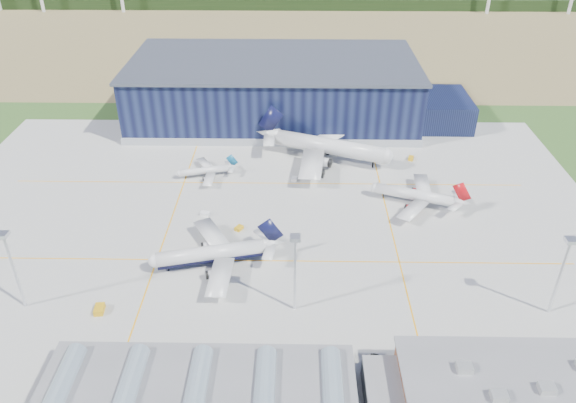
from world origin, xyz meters
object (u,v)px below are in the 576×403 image
object	(u,v)px
light_mast_east	(563,264)
gse_tug_b	(239,228)
gse_van_c	(515,355)
gse_tug_c	(411,158)
light_mast_center	(295,261)
gse_tug_a	(99,309)
airliner_regional	(205,167)
light_mast_west	(10,258)
airliner_navy	(211,247)
car_a	(406,362)
ops_building	(511,394)
gse_cart_a	(294,179)
airliner_widebody	(330,139)
car_b	(378,358)
hangar	(280,92)
airliner_red	(415,190)
gse_cart_b	(205,214)

from	to	relation	value
light_mast_east	gse_tug_b	distance (m)	91.23
gse_van_c	gse_tug_c	bearing A→B (deg)	17.59
light_mast_center	gse_tug_a	distance (m)	52.10
light_mast_east	airliner_regional	size ratio (longest dim) A/B	1.00
light_mast_west	airliner_regional	xyz separation A→B (m)	(36.96, 69.69, -11.68)
airliner_navy	car_a	xyz separation A→B (m)	(49.51, -36.00, -5.77)
ops_building	light_mast_east	xyz separation A→B (m)	(19.99, 30.00, 10.64)
gse_cart_a	gse_van_c	xyz separation A→B (m)	(51.72, -83.33, 0.69)
gse_tug_c	car_a	bearing A→B (deg)	-83.29
airliner_widebody	car_b	size ratio (longest dim) A/B	15.37
hangar	car_b	bearing A→B (deg)	-79.39
light_mast_west	ops_building	bearing A→B (deg)	-14.62
light_mast_center	light_mast_east	xyz separation A→B (m)	(65.00, 0.00, 0.00)
airliner_regional	gse_tug_b	world-z (taller)	airliner_regional
ops_building	airliner_widebody	bearing A→B (deg)	105.94
ops_building	gse_tug_a	distance (m)	99.12
airliner_red	airliner_regional	bearing A→B (deg)	6.75
ops_building	car_b	bearing A→B (deg)	152.92
gse_tug_c	car_a	size ratio (longest dim) A/B	0.79
airliner_navy	airliner_red	xyz separation A→B (m)	(63.37, 34.00, -0.96)
light_mast_center	gse_cart_b	size ratio (longest dim) A/B	8.13
gse_tug_b	car_b	bearing A→B (deg)	-23.45
airliner_red	gse_tug_b	xyz separation A→B (m)	(-57.28, -16.33, -4.85)
light_mast_center	gse_tug_b	bearing A→B (deg)	116.31
gse_cart_b	ops_building	bearing A→B (deg)	-120.23
gse_cart_a	gse_cart_b	bearing A→B (deg)	-130.20
gse_tug_b	gse_cart_a	size ratio (longest dim) A/B	1.04
light_mast_east	gse_tug_a	size ratio (longest dim) A/B	6.01
light_mast_east	gse_tug_c	xyz separation A→B (m)	(-20.90, 84.04, -14.79)
airliner_regional	car_b	size ratio (longest dim) A/B	6.43
gse_cart_b	car_a	distance (m)	82.88
airliner_navy	gse_tug_b	world-z (taller)	airliner_navy
light_mast_west	gse_tug_c	world-z (taller)	light_mast_west
ops_building	gse_cart_b	xyz separation A→B (m)	(-74.51, 73.75, -4.18)
gse_tug_c	airliner_red	bearing A→B (deg)	-81.04
gse_cart_b	car_b	size ratio (longest dim) A/B	0.79
airliner_red	gse_cart_b	bearing A→B (deg)	27.23
gse_tug_a	gse_cart_b	bearing A→B (deg)	59.52
light_mast_center	airliner_navy	xyz separation A→B (m)	(-23.73, 18.00, -9.04)
airliner_navy	airliner_red	bearing A→B (deg)	-165.65
light_mast_east	hangar	bearing A→B (deg)	120.05
light_mast_center	gse_tug_a	size ratio (longest dim) A/B	6.01
gse_tug_b	gse_van_c	size ratio (longest dim) A/B	0.52
gse_van_c	hangar	bearing A→B (deg)	36.06
airliner_regional	gse_van_c	xyz separation A→B (m)	(84.23, -85.69, -2.50)
airliner_regional	gse_tug_c	world-z (taller)	airliner_regional
light_mast_east	airliner_widebody	size ratio (longest dim) A/B	0.42
hangar	car_a	size ratio (longest dim) A/B	39.48
car_b	airliner_navy	bearing A→B (deg)	72.93
gse_tug_a	gse_tug_b	bearing A→B (deg)	42.97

